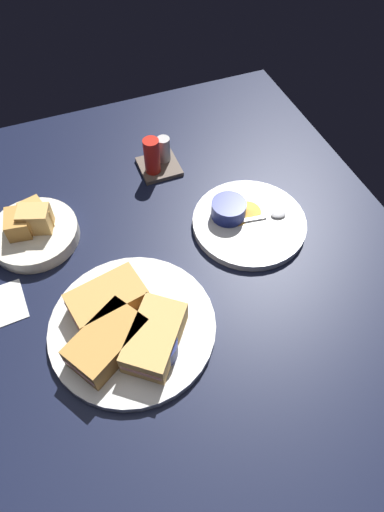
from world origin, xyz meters
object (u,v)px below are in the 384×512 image
at_px(spoon_by_dark_ramekin, 145,321).
at_px(spoon_by_gravy_ramekin, 273,215).
at_px(ramekin_dark_sauce, 155,346).
at_px(sandwich_half_extra, 155,337).
at_px(ramekin_light_gravy, 229,209).
at_px(plate_sandwich_main, 133,327).
at_px(condiment_caddy, 157,158).
at_px(bread_basket_rear, 33,230).
at_px(plate_chips_companion, 249,223).
at_px(sandwich_half_far, 107,342).
at_px(sandwich_half_near, 108,300).

bearing_deg(spoon_by_dark_ramekin, spoon_by_gravy_ramekin, 23.39).
bearing_deg(ramekin_dark_sauce, sandwich_half_extra, 72.17).
bearing_deg(ramekin_dark_sauce, ramekin_light_gravy, 44.76).
bearing_deg(plate_sandwich_main, condiment_caddy, 65.33).
bearing_deg(plate_sandwich_main, sandwich_half_extra, -60.31).
distance_m(sandwich_half_extra, bread_basket_rear, 0.36).
bearing_deg(bread_basket_rear, plate_chips_companion, -16.76).
height_order(spoon_by_dark_ramekin, spoon_by_gravy_ramekin, same).
relative_size(sandwich_half_far, ramekin_dark_sauce, 1.98).
relative_size(plate_sandwich_main, ramekin_light_gravy, 4.08).
bearing_deg(ramekin_light_gravy, sandwich_half_far, -146.94).
height_order(plate_sandwich_main, sandwich_half_near, sandwich_half_near).
xyz_separation_m(spoon_by_dark_ramekin, plate_chips_companion, (0.27, 0.15, -0.01)).
distance_m(plate_sandwich_main, plate_chips_companion, 0.33).
bearing_deg(spoon_by_gravy_ramekin, sandwich_half_near, -166.73).
height_order(plate_sandwich_main, ramekin_dark_sauce, ramekin_dark_sauce).
bearing_deg(spoon_by_gravy_ramekin, sandwich_half_far, -157.38).
height_order(sandwich_half_far, ramekin_light_gravy, sandwich_half_far).
xyz_separation_m(sandwich_half_extra, ramekin_dark_sauce, (-0.00, -0.01, -0.00)).
distance_m(ramekin_dark_sauce, bread_basket_rear, 0.37).
distance_m(sandwich_half_extra, plate_chips_companion, 0.33).
xyz_separation_m(plate_sandwich_main, sandwich_half_extra, (0.03, -0.05, 0.03)).
bearing_deg(plate_sandwich_main, sandwich_half_far, -150.31).
bearing_deg(condiment_caddy, spoon_by_dark_ramekin, -111.65).
xyz_separation_m(ramekin_dark_sauce, spoon_by_dark_ramekin, (-0.00, 0.06, -0.02)).
bearing_deg(sandwich_half_extra, plate_sandwich_main, 119.69).
height_order(plate_sandwich_main, spoon_by_gravy_ramekin, spoon_by_gravy_ramekin).
bearing_deg(plate_chips_companion, bread_basket_rear, 163.24).
bearing_deg(spoon_by_dark_ramekin, sandwich_half_near, 133.81).
xyz_separation_m(sandwich_half_extra, spoon_by_dark_ramekin, (-0.01, 0.05, -0.02)).
bearing_deg(ramekin_light_gravy, sandwich_half_near, -156.55).
height_order(spoon_by_dark_ramekin, bread_basket_rear, bread_basket_rear).
bearing_deg(sandwich_half_far, sandwich_half_near, 74.69).
height_order(plate_chips_companion, condiment_caddy, condiment_caddy).
distance_m(plate_sandwich_main, condiment_caddy, 0.42).
height_order(sandwich_half_near, ramekin_light_gravy, sandwich_half_near).
xyz_separation_m(sandwich_half_far, bread_basket_rear, (-0.08, 0.30, -0.01)).
relative_size(sandwich_half_extra, ramekin_dark_sauce, 1.96).
height_order(sandwich_half_far, spoon_by_dark_ramekin, sandwich_half_far).
height_order(ramekin_light_gravy, condiment_caddy, condiment_caddy).
bearing_deg(sandwich_half_near, bread_basket_rear, 113.67).
xyz_separation_m(sandwich_half_far, spoon_by_gravy_ramekin, (0.39, 0.16, -0.02)).
relative_size(plate_sandwich_main, spoon_by_dark_ramekin, 2.98).
relative_size(ramekin_dark_sauce, bread_basket_rear, 0.43).
height_order(sandwich_half_extra, ramekin_light_gravy, sandwich_half_extra).
xyz_separation_m(plate_sandwich_main, condiment_caddy, (0.17, 0.38, 0.03)).
relative_size(ramekin_dark_sauce, ramekin_light_gravy, 1.05).
bearing_deg(ramekin_dark_sauce, bread_basket_rear, 114.05).
bearing_deg(spoon_by_dark_ramekin, plate_sandwich_main, 171.28).
bearing_deg(ramekin_dark_sauce, plate_chips_companion, 37.03).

